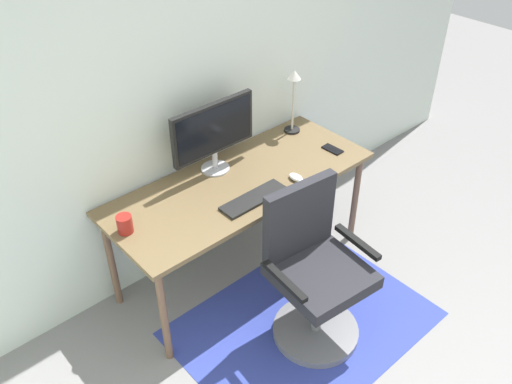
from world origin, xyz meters
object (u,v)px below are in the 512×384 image
Objects in this scene: keyboard at (254,199)px; computer_mouse at (296,177)px; desk_lamp at (294,92)px; coffee_cup at (125,224)px; cell_phone at (333,149)px; office_chair at (314,278)px; desk at (241,189)px; monitor at (213,131)px.

keyboard is 4.13× the size of computer_mouse.
computer_mouse is 0.66m from desk_lamp.
coffee_cup is (-1.03, 0.26, 0.03)m from computer_mouse.
cell_phone is 0.14× the size of office_chair.
computer_mouse is at bearing -40.02° from desk.
computer_mouse is (0.30, -0.42, -0.26)m from monitor.
desk_lamp is at bearing 18.81° from desk.
monitor is at bearing 125.40° from computer_mouse.
desk is at bearing 139.98° from computer_mouse.
coffee_cup is at bearing -173.04° from desk_lamp.
monitor is 1.05m from office_chair.
cell_phone is 0.46m from desk_lamp.
cell_phone is (0.68, -0.13, 0.07)m from desk.
keyboard is at bearing -94.22° from monitor.
desk is 12.25× the size of cell_phone.
computer_mouse is (0.26, -0.22, 0.08)m from desk.
monitor is at bearing 11.76° from coffee_cup.
keyboard is at bearing -149.84° from desk_lamp.
coffee_cup is (-0.70, 0.25, 0.04)m from keyboard.
monitor reaches higher than desk.
keyboard is 4.19× the size of coffee_cup.
keyboard is at bearing -19.36° from coffee_cup.
keyboard is at bearing -177.45° from cell_phone.
keyboard is 0.75m from coffee_cup.
desk is 0.78m from desk_lamp.
office_chair is at bearing -145.53° from cell_phone.
desk_lamp reaches higher than keyboard.
desk is 16.70× the size of coffee_cup.
monitor is 1.36× the size of keyboard.
keyboard is 0.57m from office_chair.
desk is at bearing -78.80° from monitor.
desk_lamp reaches higher than coffee_cup.
coffee_cup reaches higher than desk.
cell_phone is (0.42, 0.08, -0.01)m from computer_mouse.
office_chair is at bearing -127.83° from desk_lamp.
desk_lamp reaches higher than office_chair.
monitor is 0.48m from keyboard.
monitor is at bearing 152.68° from cell_phone.
desk_lamp is (0.73, 0.42, 0.29)m from keyboard.
computer_mouse is 0.23× the size of desk_lamp.
office_chair is at bearing -86.38° from keyboard.
computer_mouse is 1.01× the size of coffee_cup.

